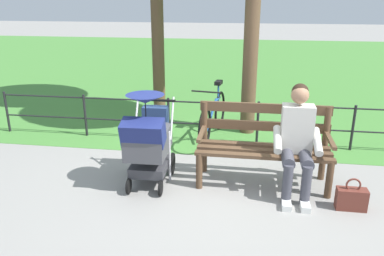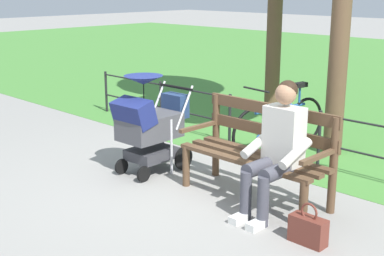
# 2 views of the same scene
# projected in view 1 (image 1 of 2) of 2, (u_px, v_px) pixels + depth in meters

# --- Properties ---
(ground_plane) EXTENTS (60.00, 60.00, 0.00)m
(ground_plane) POSITION_uv_depth(u_px,v_px,m) (201.00, 180.00, 4.83)
(ground_plane) COLOR gray
(grass_lawn) EXTENTS (40.00, 16.00, 0.01)m
(grass_lawn) POSITION_uv_depth(u_px,v_px,m) (234.00, 64.00, 13.05)
(grass_lawn) COLOR #478438
(grass_lawn) RESTS_ON ground
(park_bench) EXTENTS (1.60, 0.61, 0.96)m
(park_bench) POSITION_uv_depth(u_px,v_px,m) (264.00, 141.00, 4.66)
(park_bench) COLOR brown
(park_bench) RESTS_ON ground
(person_on_bench) EXTENTS (0.53, 0.74, 1.28)m
(person_on_bench) POSITION_uv_depth(u_px,v_px,m) (297.00, 138.00, 4.35)
(person_on_bench) COLOR #42424C
(person_on_bench) RESTS_ON ground
(stroller) EXTENTS (0.53, 0.90, 1.15)m
(stroller) POSITION_uv_depth(u_px,v_px,m) (148.00, 139.00, 4.56)
(stroller) COLOR black
(stroller) RESTS_ON ground
(handbag) EXTENTS (0.32, 0.14, 0.37)m
(handbag) POSITION_uv_depth(u_px,v_px,m) (351.00, 198.00, 4.14)
(handbag) COLOR brown
(handbag) RESTS_ON ground
(park_fence) EXTENTS (7.01, 0.04, 0.70)m
(park_fence) POSITION_uv_depth(u_px,v_px,m) (212.00, 117.00, 5.95)
(park_fence) COLOR black
(park_fence) RESTS_ON ground
(bicycle) EXTENTS (0.44, 1.65, 0.89)m
(bicycle) POSITION_uv_depth(u_px,v_px,m) (213.00, 117.00, 6.16)
(bicycle) COLOR black
(bicycle) RESTS_ON ground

